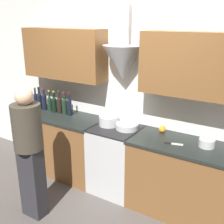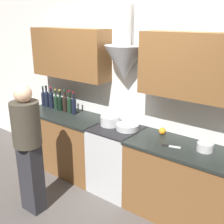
# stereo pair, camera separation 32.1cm
# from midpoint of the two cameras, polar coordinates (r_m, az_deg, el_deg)

# --- Properties ---
(ground_plane) EXTENTS (12.00, 12.00, 0.00)m
(ground_plane) POSITION_cam_midpoint_polar(r_m,az_deg,el_deg) (3.90, -4.13, -17.37)
(ground_plane) COLOR #4C4744
(wall_back) EXTENTS (8.40, 0.52, 2.60)m
(wall_back) POSITION_cam_midpoint_polar(r_m,az_deg,el_deg) (3.72, 0.40, 6.01)
(wall_back) COLOR white
(wall_back) RESTS_ON ground_plane
(counter_left) EXTENTS (1.33, 0.62, 0.92)m
(counter_left) POSITION_cam_midpoint_polar(r_m,az_deg,el_deg) (4.41, -12.13, -6.30)
(counter_left) COLOR brown
(counter_left) RESTS_ON ground_plane
(counter_right) EXTENTS (1.28, 0.62, 0.92)m
(counter_right) POSITION_cam_midpoint_polar(r_m,az_deg,el_deg) (3.50, 11.55, -13.25)
(counter_right) COLOR brown
(counter_right) RESTS_ON ground_plane
(stove_range) EXTENTS (0.61, 0.60, 0.92)m
(stove_range) POSITION_cam_midpoint_polar(r_m,az_deg,el_deg) (3.86, -1.61, -9.57)
(stove_range) COLOR #B7BABC
(stove_range) RESTS_ON ground_plane
(wine_bottle_0) EXTENTS (0.07, 0.07, 0.33)m
(wine_bottle_0) POSITION_cam_midpoint_polar(r_m,az_deg,el_deg) (4.65, -17.18, 2.38)
(wine_bottle_0) COLOR black
(wine_bottle_0) RESTS_ON counter_left
(wine_bottle_1) EXTENTS (0.08, 0.08, 0.35)m
(wine_bottle_1) POSITION_cam_midpoint_polar(r_m,az_deg,el_deg) (4.60, -16.51, 2.34)
(wine_bottle_1) COLOR black
(wine_bottle_1) RESTS_ON counter_left
(wine_bottle_2) EXTENTS (0.08, 0.08, 0.34)m
(wine_bottle_2) POSITION_cam_midpoint_polar(r_m,az_deg,el_deg) (4.52, -15.60, 2.16)
(wine_bottle_2) COLOR black
(wine_bottle_2) RESTS_ON counter_left
(wine_bottle_3) EXTENTS (0.07, 0.07, 0.32)m
(wine_bottle_3) POSITION_cam_midpoint_polar(r_m,az_deg,el_deg) (4.45, -14.60, 1.78)
(wine_bottle_3) COLOR black
(wine_bottle_3) RESTS_ON counter_left
(wine_bottle_4) EXTENTS (0.08, 0.08, 0.33)m
(wine_bottle_4) POSITION_cam_midpoint_polar(r_m,az_deg,el_deg) (4.37, -13.74, 1.59)
(wine_bottle_4) COLOR black
(wine_bottle_4) RESTS_ON counter_left
(wine_bottle_5) EXTENTS (0.08, 0.08, 0.35)m
(wine_bottle_5) POSITION_cam_midpoint_polar(r_m,az_deg,el_deg) (4.31, -12.73, 1.56)
(wine_bottle_5) COLOR black
(wine_bottle_5) RESTS_ON counter_left
(wine_bottle_6) EXTENTS (0.08, 0.08, 0.35)m
(wine_bottle_6) POSITION_cam_midpoint_polar(r_m,az_deg,el_deg) (4.23, -11.78, 1.31)
(wine_bottle_6) COLOR black
(wine_bottle_6) RESTS_ON counter_left
(wine_bottle_7) EXTENTS (0.07, 0.07, 0.35)m
(wine_bottle_7) POSITION_cam_midpoint_polar(r_m,az_deg,el_deg) (4.17, -10.86, 1.13)
(wine_bottle_7) COLOR black
(wine_bottle_7) RESTS_ON counter_left
(stock_pot) EXTENTS (0.26, 0.26, 0.13)m
(stock_pot) POSITION_cam_midpoint_polar(r_m,az_deg,el_deg) (3.75, -3.11, -1.80)
(stock_pot) COLOR #B7BABC
(stock_pot) RESTS_ON stove_range
(mixing_bowl) EXTENTS (0.29, 0.29, 0.07)m
(mixing_bowl) POSITION_cam_midpoint_polar(r_m,az_deg,el_deg) (3.63, 0.55, -2.94)
(mixing_bowl) COLOR #B7BABC
(mixing_bowl) RESTS_ON stove_range
(orange_fruit) EXTENTS (0.09, 0.09, 0.09)m
(orange_fruit) POSITION_cam_midpoint_polar(r_m,az_deg,el_deg) (3.54, 7.64, -3.53)
(orange_fruit) COLOR orange
(orange_fruit) RESTS_ON counter_right
(saucepan) EXTENTS (0.18, 0.18, 0.09)m
(saucepan) POSITION_cam_midpoint_polar(r_m,az_deg,el_deg) (3.26, 16.05, -6.12)
(saucepan) COLOR #B7BABC
(saucepan) RESTS_ON counter_right
(chefs_knife) EXTENTS (0.21, 0.08, 0.01)m
(chefs_knife) POSITION_cam_midpoint_polar(r_m,az_deg,el_deg) (3.26, 9.71, -6.45)
(chefs_knife) COLOR silver
(chefs_knife) RESTS_ON counter_right
(person_foreground_left) EXTENTS (0.33, 0.33, 1.60)m
(person_foreground_left) POSITION_cam_midpoint_polar(r_m,az_deg,el_deg) (3.38, -19.14, -7.03)
(person_foreground_left) COLOR #28282D
(person_foreground_left) RESTS_ON ground_plane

